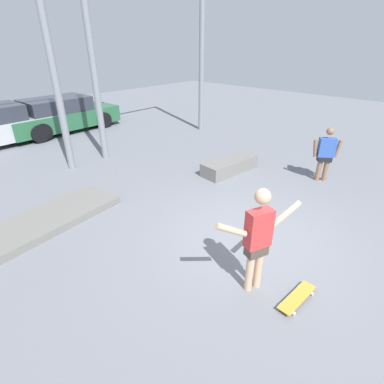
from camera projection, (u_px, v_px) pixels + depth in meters
The scene contains 8 objects.
ground_plane at pixel (251, 238), 5.96m from camera, with size 36.00×36.00×0.00m, color slate.
skateboarder at pixel (258, 236), 4.32m from camera, with size 1.39×0.62×1.75m.
skateboard at pixel (297, 297), 4.50m from camera, with size 0.81×0.29×0.08m.
grind_box at pixel (230, 166), 8.85m from camera, with size 1.80×0.66×0.39m, color slate.
manual_pad at pixel (46, 220), 6.38m from camera, with size 3.12×1.19×0.16m, color slate.
canopy_support_right at pixel (154, 23), 9.76m from camera, with size 5.02×0.20×6.78m.
parked_car_green at pixel (61, 115), 12.58m from camera, with size 4.65×2.03×1.40m.
bystander at pixel (326, 153), 8.05m from camera, with size 0.53×0.66×1.49m.
Camera 1 is at (-4.39, -2.45, 3.52)m, focal length 28.00 mm.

